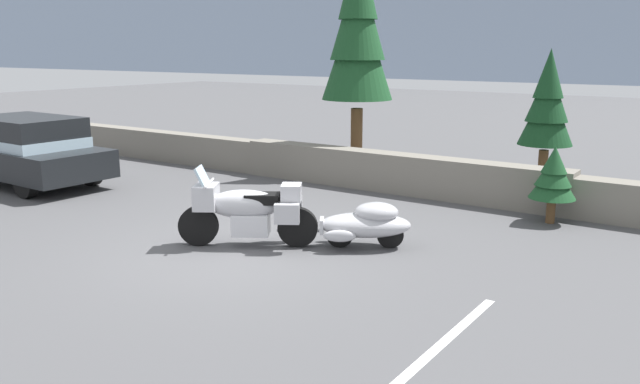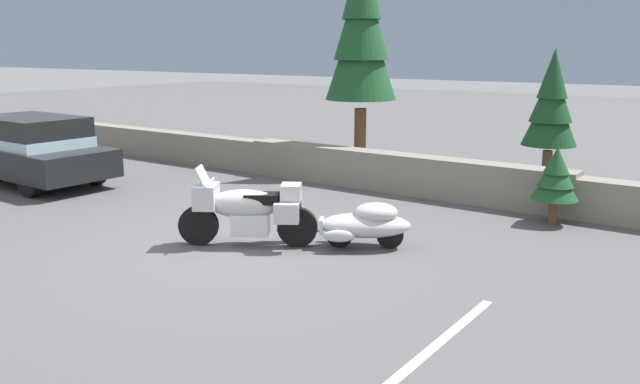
{
  "view_description": "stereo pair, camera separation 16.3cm",
  "coord_description": "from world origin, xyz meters",
  "views": [
    {
      "loc": [
        6.82,
        -7.48,
        3.2
      ],
      "look_at": [
        0.84,
        1.27,
        0.85
      ],
      "focal_mm": 36.38,
      "sensor_mm": 36.0,
      "label": 1
    },
    {
      "loc": [
        6.96,
        -7.38,
        3.2
      ],
      "look_at": [
        0.84,
        1.27,
        0.85
      ],
      "focal_mm": 36.38,
      "sensor_mm": 36.0,
      "label": 2
    }
  ],
  "objects": [
    {
      "name": "suv_at_left_edge",
      "position": [
        -7.66,
        1.16,
        0.84
      ],
      "size": [
        4.84,
        2.06,
        1.63
      ],
      "color": "black",
      "rests_on": "ground"
    },
    {
      "name": "pine_tree_secondary",
      "position": [
        2.76,
        7.57,
        2.01
      ],
      "size": [
        1.22,
        1.22,
        3.21
      ],
      "color": "brown",
      "rests_on": "ground"
    },
    {
      "name": "car_shaped_trailer",
      "position": [
        1.67,
        1.39,
        0.41
      ],
      "size": [
        2.06,
        1.47,
        0.76
      ],
      "color": "black",
      "rests_on": "ground"
    },
    {
      "name": "touring_motorcycle",
      "position": [
        0.01,
        0.36,
        0.62
      ],
      "size": [
        2.03,
        1.46,
        1.33
      ],
      "color": "black",
      "rests_on": "ground"
    },
    {
      "name": "stone_guard_wall",
      "position": [
        0.01,
        5.43,
        0.42
      ],
      "size": [
        24.0,
        0.59,
        0.88
      ],
      "color": "slate",
      "rests_on": "ground"
    },
    {
      "name": "pine_sapling_near",
      "position": [
        3.75,
        4.67,
        0.91
      ],
      "size": [
        0.86,
        0.86,
        1.46
      ],
      "color": "brown",
      "rests_on": "ground"
    },
    {
      "name": "pine_tree_tall",
      "position": [
        -1.75,
        6.72,
        3.72
      ],
      "size": [
        1.78,
        1.78,
        5.94
      ],
      "color": "brown",
      "rests_on": "ground"
    },
    {
      "name": "parking_stripe_marker",
      "position": [
        4.19,
        -1.5,
        0.0
      ],
      "size": [
        0.12,
        3.6,
        0.01
      ],
      "primitive_type": "cube",
      "color": "silver",
      "rests_on": "ground"
    },
    {
      "name": "ground_plane",
      "position": [
        0.0,
        0.0,
        0.0
      ],
      "size": [
        80.0,
        80.0,
        0.0
      ],
      "primitive_type": "plane",
      "color": "#4C4C4F"
    }
  ]
}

